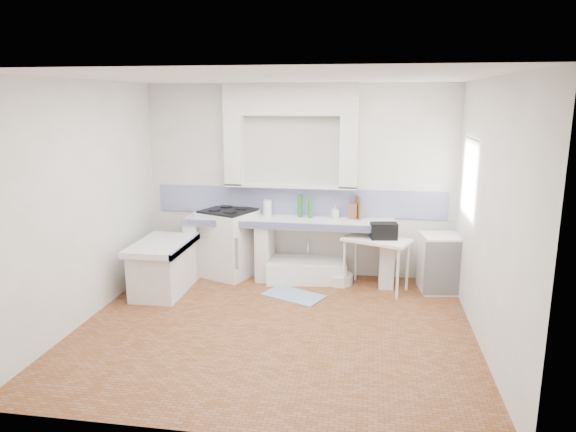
# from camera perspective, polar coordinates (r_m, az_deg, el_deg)

# --- Properties ---
(floor) EXTENTS (4.50, 4.50, 0.00)m
(floor) POSITION_cam_1_polar(r_m,az_deg,el_deg) (6.16, -1.49, -12.09)
(floor) COLOR brown
(floor) RESTS_ON ground
(ceiling) EXTENTS (4.50, 4.50, 0.00)m
(ceiling) POSITION_cam_1_polar(r_m,az_deg,el_deg) (5.60, -1.66, 14.91)
(ceiling) COLOR white
(ceiling) RESTS_ON ground
(wall_back) EXTENTS (4.50, 0.00, 4.50)m
(wall_back) POSITION_cam_1_polar(r_m,az_deg,el_deg) (7.66, 1.17, 3.82)
(wall_back) COLOR white
(wall_back) RESTS_ON ground
(wall_front) EXTENTS (4.50, 0.00, 4.50)m
(wall_front) POSITION_cam_1_polar(r_m,az_deg,el_deg) (3.84, -7.07, -5.39)
(wall_front) COLOR white
(wall_front) RESTS_ON ground
(wall_left) EXTENTS (0.00, 4.50, 4.50)m
(wall_left) POSITION_cam_1_polar(r_m,az_deg,el_deg) (6.51, -21.43, 1.34)
(wall_left) COLOR white
(wall_left) RESTS_ON ground
(wall_right) EXTENTS (0.00, 4.50, 4.50)m
(wall_right) POSITION_cam_1_polar(r_m,az_deg,el_deg) (5.76, 21.03, -0.03)
(wall_right) COLOR white
(wall_right) RESTS_ON ground
(alcove_mass) EXTENTS (1.90, 0.25, 0.45)m
(alcove_mass) POSITION_cam_1_polar(r_m,az_deg,el_deg) (7.46, 0.30, 12.64)
(alcove_mass) COLOR white
(alcove_mass) RESTS_ON ground
(window_frame) EXTENTS (0.35, 0.86, 1.06)m
(window_frame) POSITION_cam_1_polar(r_m,az_deg,el_deg) (6.91, 20.59, 3.71)
(window_frame) COLOR #3C2213
(window_frame) RESTS_ON ground
(lace_valance) EXTENTS (0.01, 0.84, 0.24)m
(lace_valance) POSITION_cam_1_polar(r_m,az_deg,el_deg) (6.84, 19.64, 6.91)
(lace_valance) COLOR white
(lace_valance) RESTS_ON ground
(counter_slab) EXTENTS (3.00, 0.60, 0.08)m
(counter_slab) POSITION_cam_1_polar(r_m,az_deg,el_deg) (7.49, 0.08, -0.60)
(counter_slab) COLOR white
(counter_slab) RESTS_ON ground
(counter_lip) EXTENTS (3.00, 0.04, 0.10)m
(counter_lip) POSITION_cam_1_polar(r_m,az_deg,el_deg) (7.22, -0.26, -1.11)
(counter_lip) COLOR navy
(counter_lip) RESTS_ON ground
(counter_pier_left) EXTENTS (0.20, 0.55, 0.82)m
(counter_pier_left) POSITION_cam_1_polar(r_m,az_deg,el_deg) (7.94, -9.97, -3.39)
(counter_pier_left) COLOR white
(counter_pier_left) RESTS_ON ground
(counter_pier_mid) EXTENTS (0.20, 0.55, 0.82)m
(counter_pier_mid) POSITION_cam_1_polar(r_m,az_deg,el_deg) (7.67, -2.51, -3.78)
(counter_pier_mid) COLOR white
(counter_pier_mid) RESTS_ON ground
(counter_pier_right) EXTENTS (0.20, 0.55, 0.82)m
(counter_pier_right) POSITION_cam_1_polar(r_m,az_deg,el_deg) (7.53, 10.70, -4.31)
(counter_pier_right) COLOR white
(counter_pier_right) RESTS_ON ground
(peninsula_top) EXTENTS (0.70, 1.10, 0.08)m
(peninsula_top) POSITION_cam_1_polar(r_m,az_deg,el_deg) (7.22, -13.60, -3.12)
(peninsula_top) COLOR white
(peninsula_top) RESTS_ON ground
(peninsula_base) EXTENTS (0.60, 1.00, 0.62)m
(peninsula_base) POSITION_cam_1_polar(r_m,az_deg,el_deg) (7.32, -13.45, -5.75)
(peninsula_base) COLOR white
(peninsula_base) RESTS_ON ground
(peninsula_lip) EXTENTS (0.04, 1.10, 0.10)m
(peninsula_lip) POSITION_cam_1_polar(r_m,az_deg,el_deg) (7.10, -11.13, -3.26)
(peninsula_lip) COLOR navy
(peninsula_lip) RESTS_ON ground
(backsplash) EXTENTS (4.27, 0.03, 0.40)m
(backsplash) POSITION_cam_1_polar(r_m,az_deg,el_deg) (7.70, 1.15, 1.59)
(backsplash) COLOR navy
(backsplash) RESTS_ON ground
(stove) EXTENTS (0.89, 0.88, 0.97)m
(stove) POSITION_cam_1_polar(r_m,az_deg,el_deg) (7.79, -6.47, -3.00)
(stove) COLOR white
(stove) RESTS_ON ground
(sink) EXTENTS (1.20, 0.76, 0.27)m
(sink) POSITION_cam_1_polar(r_m,az_deg,el_deg) (7.65, 1.97, -5.97)
(sink) COLOR white
(sink) RESTS_ON ground
(side_table) EXTENTS (0.99, 0.78, 0.04)m
(side_table) POSITION_cam_1_polar(r_m,az_deg,el_deg) (7.30, 9.55, -5.19)
(side_table) COLOR white
(side_table) RESTS_ON ground
(fridge) EXTENTS (0.58, 0.58, 0.79)m
(fridge) POSITION_cam_1_polar(r_m,az_deg,el_deg) (7.44, 16.25, -4.95)
(fridge) COLOR white
(fridge) RESTS_ON ground
(bucket_red) EXTENTS (0.37, 0.37, 0.29)m
(bucket_red) POSITION_cam_1_polar(r_m,az_deg,el_deg) (7.73, -0.77, -5.68)
(bucket_red) COLOR red
(bucket_red) RESTS_ON ground
(bucket_orange) EXTENTS (0.30, 0.30, 0.24)m
(bucket_orange) POSITION_cam_1_polar(r_m,az_deg,el_deg) (7.52, 1.63, -6.43)
(bucket_orange) COLOR orange
(bucket_orange) RESTS_ON ground
(bucket_blue) EXTENTS (0.41, 0.41, 0.30)m
(bucket_blue) POSITION_cam_1_polar(r_m,az_deg,el_deg) (7.65, 4.48, -5.91)
(bucket_blue) COLOR #1959AB
(bucket_blue) RESTS_ON ground
(basin_white) EXTENTS (0.39, 0.39, 0.14)m
(basin_white) POSITION_cam_1_polar(r_m,az_deg,el_deg) (7.53, 5.64, -6.83)
(basin_white) COLOR white
(basin_white) RESTS_ON ground
(water_bottle_a) EXTENTS (0.09, 0.09, 0.27)m
(water_bottle_a) POSITION_cam_1_polar(r_m,az_deg,el_deg) (7.81, 1.56, -5.58)
(water_bottle_a) COLOR silver
(water_bottle_a) RESTS_ON ground
(water_bottle_b) EXTENTS (0.09, 0.09, 0.30)m
(water_bottle_b) POSITION_cam_1_polar(r_m,az_deg,el_deg) (7.80, 1.81, -5.50)
(water_bottle_b) COLOR silver
(water_bottle_b) RESTS_ON ground
(black_bag) EXTENTS (0.38, 0.25, 0.22)m
(black_bag) POSITION_cam_1_polar(r_m,az_deg,el_deg) (7.17, 10.42, -1.62)
(black_bag) COLOR black
(black_bag) RESTS_ON side_table
(green_bottle_a) EXTENTS (0.07, 0.07, 0.32)m
(green_bottle_a) POSITION_cam_1_polar(r_m,az_deg,el_deg) (7.57, 1.32, 1.08)
(green_bottle_a) COLOR #2A682C
(green_bottle_a) RESTS_ON counter_slab
(green_bottle_b) EXTENTS (0.07, 0.07, 0.29)m
(green_bottle_b) POSITION_cam_1_polar(r_m,az_deg,el_deg) (7.51, 2.43, 0.87)
(green_bottle_b) COLOR #2A682C
(green_bottle_b) RESTS_ON counter_slab
(knife_block) EXTENTS (0.12, 0.10, 0.23)m
(knife_block) POSITION_cam_1_polar(r_m,az_deg,el_deg) (7.52, 7.11, 0.56)
(knife_block) COLOR olive
(knife_block) RESTS_ON counter_slab
(cutting_board) EXTENTS (0.09, 0.23, 0.32)m
(cutting_board) POSITION_cam_1_polar(r_m,az_deg,el_deg) (7.51, 7.69, 0.90)
(cutting_board) COLOR olive
(cutting_board) RESTS_ON counter_slab
(paper_towel) EXTENTS (0.14, 0.14, 0.24)m
(paper_towel) POSITION_cam_1_polar(r_m,az_deg,el_deg) (7.63, -2.25, 0.85)
(paper_towel) COLOR white
(paper_towel) RESTS_ON counter_slab
(soap_bottle) EXTENTS (0.12, 0.12, 0.19)m
(soap_bottle) POSITION_cam_1_polar(r_m,az_deg,el_deg) (7.53, 5.16, 0.50)
(soap_bottle) COLOR white
(soap_bottle) RESTS_ON counter_slab
(rug) EXTENTS (0.90, 0.73, 0.01)m
(rug) POSITION_cam_1_polar(r_m,az_deg,el_deg) (7.08, 0.65, -8.64)
(rug) COLOR #295C91
(rug) RESTS_ON ground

